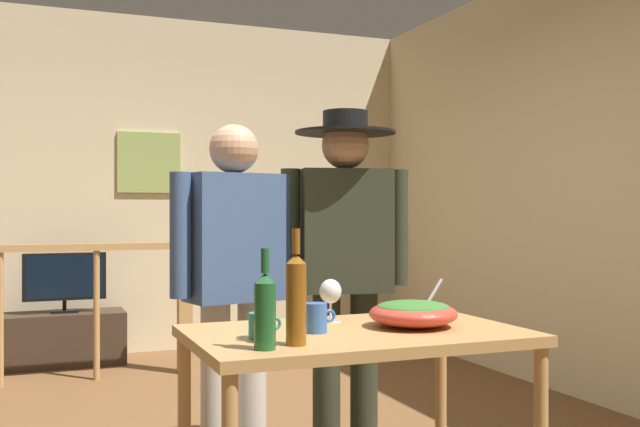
{
  "coord_description": "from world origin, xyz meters",
  "views": [
    {
      "loc": [
        -0.82,
        -3.39,
        1.19
      ],
      "look_at": [
        0.3,
        -0.56,
        1.18
      ],
      "focal_mm": 41.49,
      "sensor_mm": 36.0,
      "label": 1
    }
  ],
  "objects_px": {
    "salad_bowl": "(413,312)",
    "person_standing_left": "(234,270)",
    "tv_console": "(65,339)",
    "wine_bottle_green": "(265,309)",
    "mug_blue": "(316,318)",
    "flat_screen_tv": "(65,278)",
    "framed_picture": "(149,163)",
    "serving_table": "(356,352)",
    "wine_bottle_amber": "(296,297)",
    "stair_railing": "(71,292)",
    "wine_glass": "(331,293)",
    "mug_teal": "(261,326)",
    "person_standing_right": "(345,252)"
  },
  "relations": [
    {
      "from": "mug_blue",
      "to": "mug_teal",
      "type": "relative_size",
      "value": 1.0
    },
    {
      "from": "mug_teal",
      "to": "person_standing_right",
      "type": "distance_m",
      "value": 1.01
    },
    {
      "from": "wine_glass",
      "to": "wine_bottle_green",
      "type": "bearing_deg",
      "value": -132.04
    },
    {
      "from": "tv_console",
      "to": "serving_table",
      "type": "xyz_separation_m",
      "value": [
        0.85,
        -3.58,
        0.47
      ]
    },
    {
      "from": "flat_screen_tv",
      "to": "wine_bottle_amber",
      "type": "distance_m",
      "value": 3.81
    },
    {
      "from": "wine_bottle_green",
      "to": "mug_blue",
      "type": "xyz_separation_m",
      "value": [
        0.27,
        0.24,
        -0.07
      ]
    },
    {
      "from": "stair_railing",
      "to": "wine_glass",
      "type": "xyz_separation_m",
      "value": [
        0.83,
        -2.74,
        0.24
      ]
    },
    {
      "from": "framed_picture",
      "to": "mug_blue",
      "type": "relative_size",
      "value": 4.51
    },
    {
      "from": "tv_console",
      "to": "wine_glass",
      "type": "relative_size",
      "value": 5.32
    },
    {
      "from": "tv_console",
      "to": "wine_bottle_amber",
      "type": "relative_size",
      "value": 2.37
    },
    {
      "from": "serving_table",
      "to": "person_standing_right",
      "type": "xyz_separation_m",
      "value": [
        0.27,
        0.71,
        0.33
      ]
    },
    {
      "from": "serving_table",
      "to": "mug_blue",
      "type": "bearing_deg",
      "value": -178.88
    },
    {
      "from": "tv_console",
      "to": "person_standing_left",
      "type": "distance_m",
      "value": 3.02
    },
    {
      "from": "person_standing_left",
      "to": "tv_console",
      "type": "bearing_deg",
      "value": -90.4
    },
    {
      "from": "tv_console",
      "to": "wine_glass",
      "type": "xyz_separation_m",
      "value": [
        0.84,
        -3.37,
        0.67
      ]
    },
    {
      "from": "framed_picture",
      "to": "mug_teal",
      "type": "height_order",
      "value": "framed_picture"
    },
    {
      "from": "stair_railing",
      "to": "person_standing_left",
      "type": "bearing_deg",
      "value": -75.86
    },
    {
      "from": "wine_bottle_amber",
      "to": "person_standing_left",
      "type": "bearing_deg",
      "value": 87.56
    },
    {
      "from": "mug_teal",
      "to": "person_standing_left",
      "type": "distance_m",
      "value": 0.77
    },
    {
      "from": "salad_bowl",
      "to": "tv_console",
      "type": "bearing_deg",
      "value": 106.72
    },
    {
      "from": "stair_railing",
      "to": "person_standing_right",
      "type": "relative_size",
      "value": 1.56
    },
    {
      "from": "salad_bowl",
      "to": "person_standing_left",
      "type": "height_order",
      "value": "person_standing_left"
    },
    {
      "from": "tv_console",
      "to": "mug_teal",
      "type": "height_order",
      "value": "mug_teal"
    },
    {
      "from": "wine_bottle_amber",
      "to": "mug_teal",
      "type": "height_order",
      "value": "wine_bottle_amber"
    },
    {
      "from": "framed_picture",
      "to": "wine_glass",
      "type": "height_order",
      "value": "framed_picture"
    },
    {
      "from": "flat_screen_tv",
      "to": "framed_picture",
      "type": "bearing_deg",
      "value": 24.92
    },
    {
      "from": "stair_railing",
      "to": "wine_bottle_green",
      "type": "height_order",
      "value": "wine_bottle_green"
    },
    {
      "from": "wine_bottle_amber",
      "to": "mug_blue",
      "type": "relative_size",
      "value": 3.25
    },
    {
      "from": "mug_blue",
      "to": "person_standing_left",
      "type": "height_order",
      "value": "person_standing_left"
    },
    {
      "from": "salad_bowl",
      "to": "serving_table",
      "type": "bearing_deg",
      "value": 176.48
    },
    {
      "from": "flat_screen_tv",
      "to": "wine_bottle_green",
      "type": "bearing_deg",
      "value": -83.62
    },
    {
      "from": "flat_screen_tv",
      "to": "person_standing_left",
      "type": "xyz_separation_m",
      "value": [
        0.58,
        -2.84,
        0.25
      ]
    },
    {
      "from": "serving_table",
      "to": "wine_glass",
      "type": "relative_size",
      "value": 7.14
    },
    {
      "from": "wine_glass",
      "to": "person_standing_right",
      "type": "bearing_deg",
      "value": 60.43
    },
    {
      "from": "flat_screen_tv",
      "to": "serving_table",
      "type": "distance_m",
      "value": 3.65
    },
    {
      "from": "salad_bowl",
      "to": "wine_bottle_amber",
      "type": "height_order",
      "value": "wine_bottle_amber"
    },
    {
      "from": "framed_picture",
      "to": "person_standing_left",
      "type": "bearing_deg",
      "value": -92.03
    },
    {
      "from": "tv_console",
      "to": "salad_bowl",
      "type": "relative_size",
      "value": 2.7
    },
    {
      "from": "serving_table",
      "to": "wine_bottle_green",
      "type": "xyz_separation_m",
      "value": [
        -0.43,
        -0.24,
        0.21
      ]
    },
    {
      "from": "stair_railing",
      "to": "salad_bowl",
      "type": "relative_size",
      "value": 7.76
    },
    {
      "from": "flat_screen_tv",
      "to": "wine_bottle_amber",
      "type": "relative_size",
      "value": 1.61
    },
    {
      "from": "stair_railing",
      "to": "person_standing_right",
      "type": "height_order",
      "value": "person_standing_right"
    },
    {
      "from": "stair_railing",
      "to": "person_standing_left",
      "type": "distance_m",
      "value": 2.34
    },
    {
      "from": "framed_picture",
      "to": "flat_screen_tv",
      "type": "distance_m",
      "value": 1.2
    },
    {
      "from": "person_standing_left",
      "to": "salad_bowl",
      "type": "bearing_deg",
      "value": 112.89
    },
    {
      "from": "wine_glass",
      "to": "mug_teal",
      "type": "xyz_separation_m",
      "value": [
        -0.37,
        -0.26,
        -0.07
      ]
    },
    {
      "from": "flat_screen_tv",
      "to": "salad_bowl",
      "type": "relative_size",
      "value": 1.84
    },
    {
      "from": "framed_picture",
      "to": "person_standing_left",
      "type": "relative_size",
      "value": 0.33
    },
    {
      "from": "salad_bowl",
      "to": "person_standing_left",
      "type": "xyz_separation_m",
      "value": [
        -0.5,
        0.72,
        0.12
      ]
    },
    {
      "from": "tv_console",
      "to": "flat_screen_tv",
      "type": "distance_m",
      "value": 0.48
    }
  ]
}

